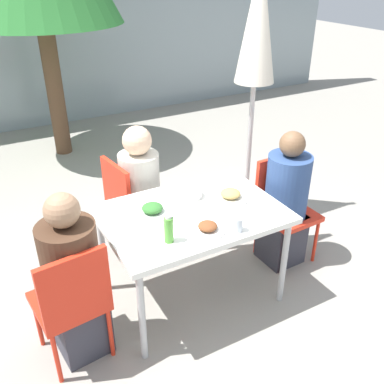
# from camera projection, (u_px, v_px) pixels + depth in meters

# --- Properties ---
(ground_plane) EXTENTS (24.00, 24.00, 0.00)m
(ground_plane) POSITION_uv_depth(u_px,v_px,m) (192.00, 294.00, 3.22)
(ground_plane) COLOR gray
(building_facade) EXTENTS (10.00, 0.20, 3.00)m
(building_facade) POSITION_uv_depth(u_px,v_px,m) (39.00, 17.00, 5.85)
(building_facade) COLOR #89999E
(building_facade) RESTS_ON ground
(dining_table) EXTENTS (1.20, 0.84, 0.73)m
(dining_table) POSITION_uv_depth(u_px,v_px,m) (192.00, 219.00, 2.90)
(dining_table) COLOR white
(dining_table) RESTS_ON ground
(chair_left) EXTENTS (0.44, 0.44, 0.85)m
(chair_left) POSITION_uv_depth(u_px,v_px,m) (72.00, 298.00, 2.47)
(chair_left) COLOR red
(chair_left) RESTS_ON ground
(person_left) EXTENTS (0.33, 0.33, 1.13)m
(person_left) POSITION_uv_depth(u_px,v_px,m) (74.00, 283.00, 2.53)
(person_left) COLOR #383842
(person_left) RESTS_ON ground
(chair_right) EXTENTS (0.41, 0.41, 0.85)m
(chair_right) POSITION_uv_depth(u_px,v_px,m) (283.00, 201.00, 3.44)
(chair_right) COLOR red
(chair_right) RESTS_ON ground
(person_right) EXTENTS (0.33, 0.33, 1.13)m
(person_right) POSITION_uv_depth(u_px,v_px,m) (285.00, 204.00, 3.34)
(person_right) COLOR #383842
(person_right) RESTS_ON ground
(chair_far) EXTENTS (0.46, 0.46, 0.85)m
(chair_far) POSITION_uv_depth(u_px,v_px,m) (129.00, 201.00, 3.45)
(chair_far) COLOR red
(chair_far) RESTS_ON ground
(person_far) EXTENTS (0.33, 0.33, 1.13)m
(person_far) POSITION_uv_depth(u_px,v_px,m) (141.00, 196.00, 3.43)
(person_far) COLOR black
(person_far) RESTS_ON ground
(closed_umbrella) EXTENTS (0.36, 0.36, 2.30)m
(closed_umbrella) POSITION_uv_depth(u_px,v_px,m) (257.00, 34.00, 3.43)
(closed_umbrella) COLOR #333333
(closed_umbrella) RESTS_ON ground
(plate_0) EXTENTS (0.26, 0.26, 0.07)m
(plate_0) POSITION_uv_depth(u_px,v_px,m) (230.00, 195.00, 3.01)
(plate_0) COLOR white
(plate_0) RESTS_ON dining_table
(plate_1) EXTENTS (0.25, 0.25, 0.07)m
(plate_1) POSITION_uv_depth(u_px,v_px,m) (152.00, 210.00, 2.84)
(plate_1) COLOR white
(plate_1) RESTS_ON dining_table
(plate_2) EXTENTS (0.22, 0.22, 0.06)m
(plate_2) POSITION_uv_depth(u_px,v_px,m) (208.00, 228.00, 2.65)
(plate_2) COLOR white
(plate_2) RESTS_ON dining_table
(bottle) EXTENTS (0.06, 0.06, 0.18)m
(bottle) POSITION_uv_depth(u_px,v_px,m) (169.00, 229.00, 2.53)
(bottle) COLOR #51A338
(bottle) RESTS_ON dining_table
(drinking_cup) EXTENTS (0.07, 0.07, 0.09)m
(drinking_cup) POSITION_uv_depth(u_px,v_px,m) (238.00, 224.00, 2.65)
(drinking_cup) COLOR silver
(drinking_cup) RESTS_ON dining_table
(salad_bowl) EXTENTS (0.16, 0.16, 0.06)m
(salad_bowl) POSITION_uv_depth(u_px,v_px,m) (191.00, 193.00, 3.04)
(salad_bowl) COLOR white
(salad_bowl) RESTS_ON dining_table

